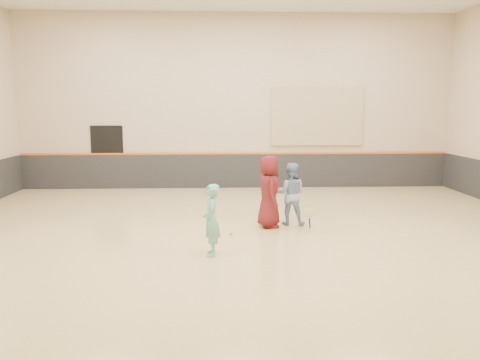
{
  "coord_description": "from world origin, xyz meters",
  "views": [
    {
      "loc": [
        -0.58,
        -10.35,
        2.84
      ],
      "look_at": [
        -0.13,
        0.4,
        1.15
      ],
      "focal_mm": 35.0,
      "sensor_mm": 36.0,
      "label": 1
    }
  ],
  "objects_px": {
    "young_man": "(269,191)",
    "girl": "(211,220)",
    "instructor": "(290,194)",
    "spare_racket": "(270,204)"
  },
  "relations": [
    {
      "from": "instructor",
      "to": "spare_racket",
      "type": "xyz_separation_m",
      "value": [
        -0.28,
        2.05,
        -0.69
      ]
    },
    {
      "from": "young_man",
      "to": "spare_racket",
      "type": "distance_m",
      "value": 2.42
    },
    {
      "from": "girl",
      "to": "spare_racket",
      "type": "height_order",
      "value": "girl"
    },
    {
      "from": "girl",
      "to": "instructor",
      "type": "relative_size",
      "value": 0.92
    },
    {
      "from": "young_man",
      "to": "spare_racket",
      "type": "xyz_separation_m",
      "value": [
        0.27,
        2.27,
        -0.79
      ]
    },
    {
      "from": "girl",
      "to": "young_man",
      "type": "distance_m",
      "value": 2.5
    },
    {
      "from": "young_man",
      "to": "girl",
      "type": "bearing_deg",
      "value": 142.97
    },
    {
      "from": "girl",
      "to": "instructor",
      "type": "height_order",
      "value": "instructor"
    },
    {
      "from": "spare_racket",
      "to": "instructor",
      "type": "bearing_deg",
      "value": -82.22
    },
    {
      "from": "girl",
      "to": "young_man",
      "type": "relative_size",
      "value": 0.81
    }
  ]
}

